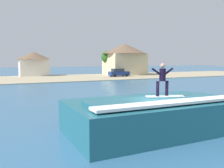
{
  "coord_description": "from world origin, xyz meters",
  "views": [
    {
      "loc": [
        -7.15,
        -9.57,
        3.62
      ],
      "look_at": [
        -0.06,
        5.37,
        2.0
      ],
      "focal_mm": 38.55,
      "sensor_mm": 36.0,
      "label": 1
    }
  ],
  "objects": [
    {
      "name": "wave_crest",
      "position": [
        -0.06,
        0.48,
        0.83
      ],
      "size": [
        8.59,
        4.7,
        1.77
      ],
      "color": "#1F5F6D",
      "rests_on": "ground_plane"
    },
    {
      "name": "surfboard",
      "position": [
        0.47,
        0.22,
        1.8
      ],
      "size": [
        1.95,
        0.99,
        0.06
      ],
      "color": "white",
      "rests_on": "wave_crest"
    },
    {
      "name": "house_small_cottage",
      "position": [
        0.37,
        48.74,
        3.22
      ],
      "size": [
        7.92,
        7.92,
        5.61
      ],
      "color": "silver",
      "rests_on": "ground_plane"
    },
    {
      "name": "tree_tall_bare",
      "position": [
        17.44,
        45.08,
        4.49
      ],
      "size": [
        3.02,
        3.02,
        6.04
      ],
      "color": "brown",
      "rests_on": "ground_plane"
    },
    {
      "name": "house_gabled_white",
      "position": [
        21.35,
        43.28,
        4.42
      ],
      "size": [
        11.02,
        11.02,
        7.78
      ],
      "color": "beige",
      "rests_on": "ground_plane"
    },
    {
      "name": "surfer",
      "position": [
        0.34,
        0.27,
        2.76
      ],
      "size": [
        1.31,
        0.32,
        1.66
      ],
      "color": "black",
      "rests_on": "surfboard"
    },
    {
      "name": "shoreline_bank",
      "position": [
        0.0,
        39.55,
        0.05
      ],
      "size": [
        120.0,
        19.58,
        0.11
      ],
      "color": "tan",
      "rests_on": "ground_plane"
    },
    {
      "name": "car_far_shore",
      "position": [
        16.92,
        37.74,
        0.95
      ],
      "size": [
        4.57,
        2.05,
        1.86
      ],
      "color": "navy",
      "rests_on": "ground_plane"
    },
    {
      "name": "ground_plane",
      "position": [
        0.0,
        0.0,
        0.0
      ],
      "size": [
        260.0,
        260.0,
        0.0
      ],
      "primitive_type": "plane",
      "color": "#326286"
    }
  ]
}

